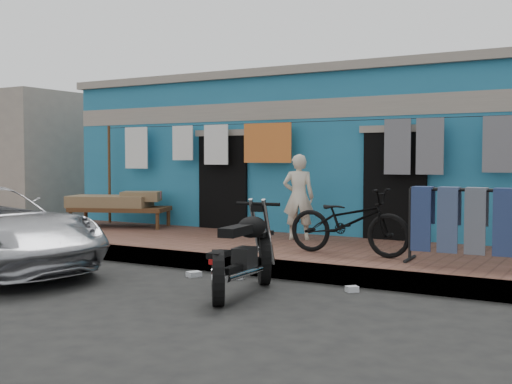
% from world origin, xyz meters
% --- Properties ---
extents(ground, '(80.00, 80.00, 0.00)m').
position_xyz_m(ground, '(0.00, 0.00, 0.00)').
color(ground, black).
rests_on(ground, ground).
extents(sidewalk, '(28.00, 3.00, 0.25)m').
position_xyz_m(sidewalk, '(0.00, 3.00, 0.12)').
color(sidewalk, brown).
rests_on(sidewalk, ground).
extents(curb, '(28.00, 0.10, 0.25)m').
position_xyz_m(curb, '(0.00, 1.55, 0.12)').
color(curb, gray).
rests_on(curb, ground).
extents(building, '(12.20, 5.20, 3.36)m').
position_xyz_m(building, '(-0.00, 6.99, 1.69)').
color(building, '#21688F').
rests_on(building, ground).
extents(neighbor_left, '(6.00, 5.00, 3.40)m').
position_xyz_m(neighbor_left, '(-11.00, 7.00, 1.70)').
color(neighbor_left, '#9E9384').
rests_on(neighbor_left, ground).
extents(clothesline, '(10.06, 0.06, 2.10)m').
position_xyz_m(clothesline, '(-0.18, 4.25, 1.80)').
color(clothesline, brown).
rests_on(clothesline, sidewalk).
extents(seated_person, '(0.62, 0.53, 1.47)m').
position_xyz_m(seated_person, '(-0.13, 3.68, 0.98)').
color(seated_person, beige).
rests_on(seated_person, sidewalk).
extents(bicycle, '(1.85, 0.69, 1.19)m').
position_xyz_m(bicycle, '(1.26, 2.51, 0.84)').
color(bicycle, black).
rests_on(bicycle, sidewalk).
extents(motorcycle, '(0.99, 1.82, 1.09)m').
position_xyz_m(motorcycle, '(0.74, 0.42, 0.54)').
color(motorcycle, black).
rests_on(motorcycle, ground).
extents(charpoy, '(2.70, 2.35, 0.69)m').
position_xyz_m(charpoy, '(-4.20, 3.70, 0.59)').
color(charpoy, brown).
rests_on(charpoy, sidewalk).
extents(jeans_rack, '(2.23, 0.62, 1.05)m').
position_xyz_m(jeans_rack, '(3.22, 2.48, 0.78)').
color(jeans_rack, black).
rests_on(jeans_rack, sidewalk).
extents(litter_a, '(0.24, 0.22, 0.09)m').
position_xyz_m(litter_a, '(0.16, 1.20, 0.04)').
color(litter_a, silver).
rests_on(litter_a, ground).
extents(litter_b, '(0.18, 0.18, 0.07)m').
position_xyz_m(litter_b, '(1.84, 1.20, 0.04)').
color(litter_b, silver).
rests_on(litter_b, ground).
extents(litter_c, '(0.21, 0.23, 0.07)m').
position_xyz_m(litter_c, '(-0.44, 1.05, 0.04)').
color(litter_c, silver).
rests_on(litter_c, ground).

